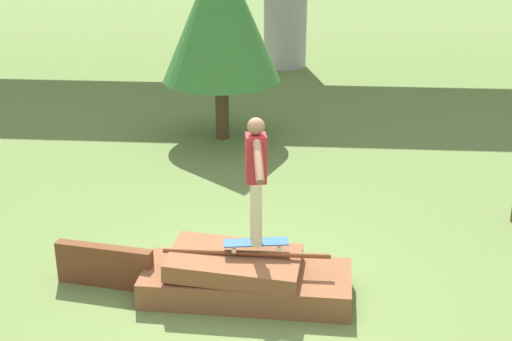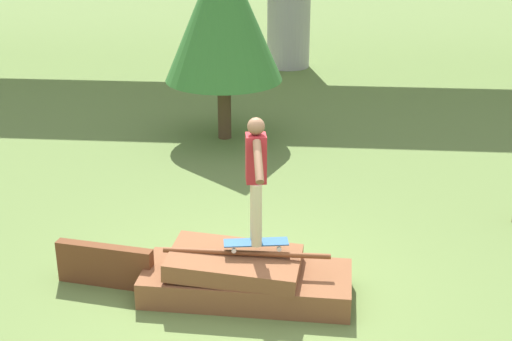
% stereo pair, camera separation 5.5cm
% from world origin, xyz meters
% --- Properties ---
extents(ground_plane, '(80.00, 80.00, 0.00)m').
position_xyz_m(ground_plane, '(0.00, 0.00, 0.00)').
color(ground_plane, olive).
extents(scrap_pile, '(2.43, 1.01, 0.59)m').
position_xyz_m(scrap_pile, '(-0.04, 0.00, 0.24)').
color(scrap_pile, brown).
rests_on(scrap_pile, ground_plane).
extents(scrap_plank_loose, '(1.20, 0.33, 0.52)m').
position_xyz_m(scrap_plank_loose, '(-1.69, 0.10, 0.26)').
color(scrap_plank_loose, brown).
rests_on(scrap_plank_loose, ground_plane).
extents(skateboard, '(0.75, 0.31, 0.09)m').
position_xyz_m(skateboard, '(0.10, 0.06, 0.66)').
color(skateboard, '#23517F').
rests_on(skateboard, scrap_pile).
extents(skater, '(0.27, 1.14, 1.47)m').
position_xyz_m(skater, '(0.10, 0.06, 1.52)').
color(skater, '#C6B78E').
rests_on(skater, skateboard).
extents(tree_behind_left, '(2.14, 2.14, 3.56)m').
position_xyz_m(tree_behind_left, '(-0.94, 5.50, 2.33)').
color(tree_behind_left, '#4C3823').
rests_on(tree_behind_left, ground_plane).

